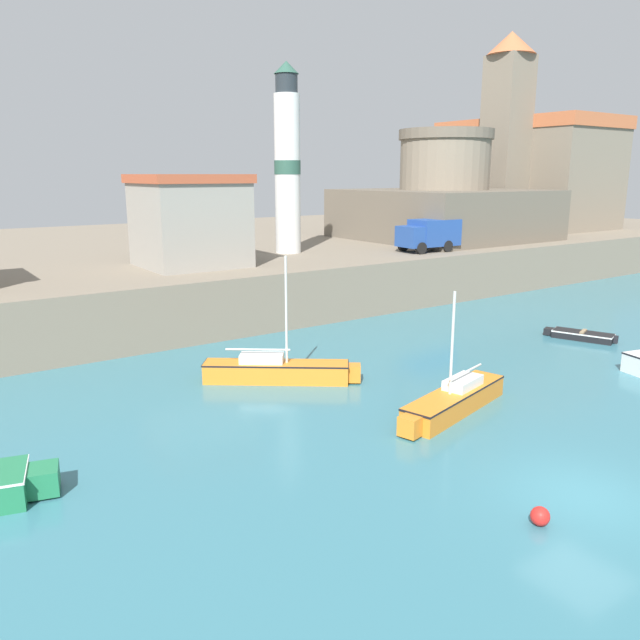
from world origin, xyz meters
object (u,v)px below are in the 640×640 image
object	(u,v)px
mooring_buoy	(540,516)
lighthouse	(287,163)
church	(524,169)
truck_on_quay	(429,234)
dinghy_black_3	(581,335)
sailboat_orange_1	(278,370)
sailboat_orange_2	(454,399)
harbor_shed_mid_row	(190,220)
fortress	(443,203)

from	to	relation	value
mooring_buoy	lighthouse	xyz separation A→B (m)	(10.23, 28.09, 8.95)
mooring_buoy	church	size ratio (longest dim) A/B	0.03
church	truck_on_quay	world-z (taller)	church
dinghy_black_3	church	distance (m)	34.94
sailboat_orange_1	truck_on_quay	world-z (taller)	truck_on_quay
sailboat_orange_2	mooring_buoy	bearing A→B (deg)	-120.56
harbor_shed_mid_row	truck_on_quay	world-z (taller)	harbor_shed_mid_row
mooring_buoy	truck_on_quay	size ratio (longest dim) A/B	0.11
lighthouse	church	bearing A→B (deg)	9.30
sailboat_orange_2	dinghy_black_3	distance (m)	13.55
church	lighthouse	xyz separation A→B (m)	(-31.25, -5.12, 0.20)
fortress	lighthouse	bearing A→B (deg)	-175.71
dinghy_black_3	fortress	xyz separation A→B (m)	(9.26, 19.38, 5.87)
dinghy_black_3	sailboat_orange_2	bearing A→B (deg)	-165.50
mooring_buoy	dinghy_black_3	bearing A→B (deg)	30.29
sailboat_orange_2	lighthouse	bearing A→B (deg)	73.53
sailboat_orange_2	church	world-z (taller)	church
sailboat_orange_1	fortress	size ratio (longest dim) A/B	0.40
sailboat_orange_1	dinghy_black_3	distance (m)	16.94
truck_on_quay	mooring_buoy	bearing A→B (deg)	-128.83
sailboat_orange_2	dinghy_black_3	world-z (taller)	sailboat_orange_2
mooring_buoy	harbor_shed_mid_row	xyz separation A→B (m)	(2.23, 26.02, 5.61)
dinghy_black_3	church	size ratio (longest dim) A/B	0.20
mooring_buoy	harbor_shed_mid_row	size ratio (longest dim) A/B	0.08
sailboat_orange_2	sailboat_orange_1	bearing A→B (deg)	118.09
lighthouse	truck_on_quay	size ratio (longest dim) A/B	2.80
sailboat_orange_1	truck_on_quay	bearing A→B (deg)	28.74
sailboat_orange_2	lighthouse	world-z (taller)	lighthouse
dinghy_black_3	church	bearing A→B (deg)	43.55
lighthouse	harbor_shed_mid_row	world-z (taller)	lighthouse
mooring_buoy	truck_on_quay	bearing A→B (deg)	51.17
dinghy_black_3	lighthouse	xyz separation A→B (m)	(-6.74, 18.18, 8.96)
sailboat_orange_1	fortress	world-z (taller)	fortress
sailboat_orange_2	mooring_buoy	distance (m)	7.57
church	dinghy_black_3	bearing A→B (deg)	-136.45
mooring_buoy	church	distance (m)	53.85
mooring_buoy	lighthouse	bearing A→B (deg)	70.00
sailboat_orange_1	lighthouse	distance (m)	19.95
dinghy_black_3	mooring_buoy	world-z (taller)	dinghy_black_3
sailboat_orange_1	fortress	distance (m)	31.05
church	lighthouse	size ratio (longest dim) A/B	1.43
church	truck_on_quay	distance (m)	25.40
church	truck_on_quay	xyz separation A→B (m)	(-22.86, -10.08, -4.57)
sailboat_orange_2	harbor_shed_mid_row	xyz separation A→B (m)	(-1.62, 19.50, 5.38)
lighthouse	harbor_shed_mid_row	xyz separation A→B (m)	(-8.00, -2.08, -3.33)
fortress	mooring_buoy	bearing A→B (deg)	-131.84
mooring_buoy	harbor_shed_mid_row	world-z (taller)	harbor_shed_mid_row
fortress	dinghy_black_3	bearing A→B (deg)	-115.54
truck_on_quay	church	bearing A→B (deg)	23.79
sailboat_orange_1	mooring_buoy	bearing A→B (deg)	-91.46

